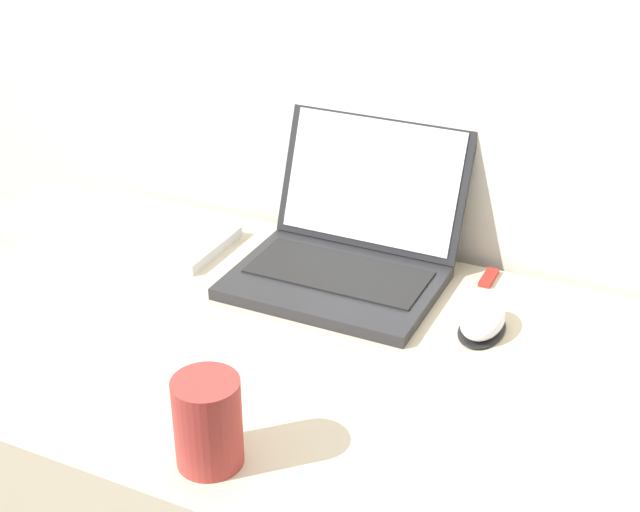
{
  "coord_description": "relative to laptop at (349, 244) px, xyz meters",
  "views": [
    {
      "loc": [
        0.49,
        -0.63,
        1.45
      ],
      "look_at": [
        -0.04,
        0.48,
        0.79
      ],
      "focal_mm": 50.0,
      "sensor_mm": 36.0,
      "label": 1
    }
  ],
  "objects": [
    {
      "name": "computer_mouse",
      "position": [
        0.26,
        -0.08,
        -0.04
      ],
      "size": [
        0.07,
        0.11,
        0.04
      ],
      "color": "black",
      "rests_on": "desk"
    },
    {
      "name": "external_keyboard",
      "position": [
        -0.46,
        -0.04,
        -0.04
      ],
      "size": [
        0.46,
        0.17,
        0.02
      ],
      "color": "silver",
      "rests_on": "desk"
    },
    {
      "name": "drink_cup",
      "position": [
        0.04,
        -0.51,
        0.01
      ],
      "size": [
        0.08,
        0.08,
        0.12
      ],
      "color": "#9E332D",
      "rests_on": "desk"
    },
    {
      "name": "usb_stick",
      "position": [
        0.22,
        0.08,
        -0.05
      ],
      "size": [
        0.02,
        0.06,
        0.01
      ],
      "color": "#B2261E",
      "rests_on": "desk"
    },
    {
      "name": "laptop",
      "position": [
        0.0,
        0.0,
        0.0
      ],
      "size": [
        0.34,
        0.33,
        0.24
      ],
      "color": "#232326",
      "rests_on": "desk"
    }
  ]
}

